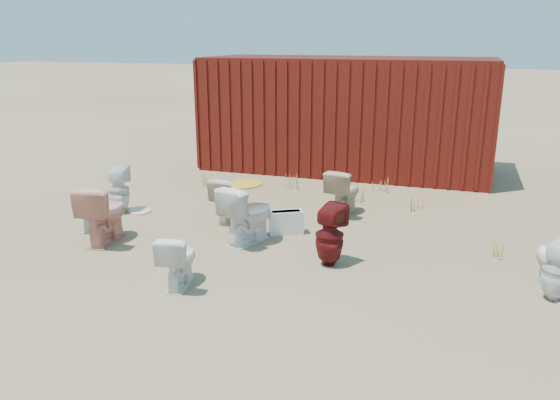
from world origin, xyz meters
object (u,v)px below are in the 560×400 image
(shipping_container, at_px, (346,114))
(toilet_back_beige_right, at_px, (344,192))
(toilet_front_pink, at_px, (104,213))
(toilet_front_maroon, at_px, (330,235))
(toilet_back_a, at_px, (119,190))
(toilet_front_a, at_px, (90,207))
(loose_tank, at_px, (286,222))
(toilet_back_yellowlid, at_px, (247,214))
(toilet_front_c, at_px, (178,259))
(toilet_back_e, at_px, (557,270))
(toilet_back_beige_left, at_px, (232,199))

(shipping_container, bearing_deg, toilet_back_beige_right, -78.60)
(toilet_front_pink, xyz_separation_m, toilet_front_maroon, (3.21, 0.19, -0.03))
(shipping_container, distance_m, toilet_back_a, 5.29)
(toilet_front_a, height_order, toilet_back_a, toilet_back_a)
(loose_tank, bearing_deg, shipping_container, 61.52)
(toilet_front_pink, xyz_separation_m, toilet_back_beige_right, (2.94, 2.32, -0.05))
(toilet_back_beige_right, xyz_separation_m, toilet_back_yellowlid, (-1.02, -1.70, 0.04))
(toilet_front_pink, distance_m, toilet_front_c, 1.93)
(toilet_back_yellowlid, height_order, loose_tank, toilet_back_yellowlid)
(toilet_back_e, bearing_deg, loose_tank, 18.80)
(toilet_front_maroon, distance_m, toilet_back_e, 2.60)
(toilet_front_a, distance_m, toilet_back_yellowlid, 2.48)
(toilet_front_c, height_order, toilet_back_a, toilet_back_a)
(toilet_front_pink, height_order, toilet_back_e, toilet_front_pink)
(toilet_front_pink, distance_m, toilet_back_yellowlid, 2.02)
(toilet_front_pink, distance_m, toilet_back_beige_left, 1.93)
(toilet_front_maroon, relative_size, toilet_back_beige_left, 1.08)
(toilet_back_a, xyz_separation_m, loose_tank, (2.93, -0.12, -0.21))
(toilet_front_a, bearing_deg, loose_tank, 172.68)
(toilet_front_c, distance_m, toilet_back_yellowlid, 1.59)
(toilet_front_c, relative_size, toilet_back_e, 0.93)
(toilet_front_a, distance_m, toilet_back_beige_right, 3.97)
(toilet_front_c, height_order, toilet_back_beige_left, toilet_back_beige_left)
(toilet_front_c, bearing_deg, loose_tank, -117.12)
(toilet_front_pink, bearing_deg, toilet_back_beige_left, -142.30)
(toilet_back_beige_right, bearing_deg, toilet_front_c, 81.07)
(shipping_container, xyz_separation_m, toilet_back_a, (-2.88, -4.36, -0.81))
(toilet_front_pink, distance_m, toilet_back_a, 1.38)
(toilet_front_a, height_order, toilet_back_beige_right, toilet_back_beige_right)
(toilet_back_beige_right, height_order, toilet_back_yellowlid, toilet_back_yellowlid)
(toilet_front_pink, bearing_deg, toilet_front_maroon, 175.67)
(toilet_front_c, height_order, toilet_back_beige_right, toilet_back_beige_right)
(shipping_container, height_order, toilet_back_yellowlid, shipping_container)
(loose_tank, bearing_deg, toilet_back_beige_right, 33.94)
(toilet_front_maroon, xyz_separation_m, toilet_back_a, (-3.81, 1.05, -0.01))
(loose_tank, bearing_deg, toilet_front_maroon, -75.76)
(shipping_container, height_order, loose_tank, shipping_container)
(toilet_front_c, xyz_separation_m, loose_tank, (0.65, 2.07, -0.15))
(toilet_back_beige_left, height_order, toilet_back_e, toilet_back_beige_left)
(toilet_back_a, xyz_separation_m, toilet_back_e, (6.40, -1.21, -0.04))
(toilet_front_c, bearing_deg, toilet_back_beige_right, -120.78)
(toilet_front_pink, height_order, loose_tank, toilet_front_pink)
(toilet_front_pink, relative_size, toilet_back_e, 1.22)
(toilet_front_maroon, distance_m, loose_tank, 1.30)
(toilet_front_maroon, bearing_deg, toilet_back_beige_right, -63.24)
(toilet_back_a, bearing_deg, loose_tank, 162.12)
(toilet_front_a, bearing_deg, toilet_back_a, -107.22)
(toilet_front_a, relative_size, toilet_front_c, 1.02)
(toilet_back_yellowlid, bearing_deg, toilet_back_beige_right, -100.92)
(toilet_front_pink, xyz_separation_m, loose_tank, (2.33, 1.12, -0.25))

